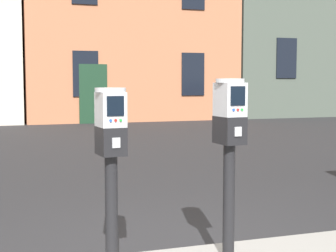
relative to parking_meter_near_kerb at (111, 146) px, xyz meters
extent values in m
cylinder|color=black|center=(0.00, 0.00, -0.48)|extent=(0.10, 0.10, 0.85)
cube|color=black|center=(0.00, 0.00, 0.04)|extent=(0.19, 0.25, 0.20)
cube|color=#A5A8AD|center=(0.01, -0.12, 0.04)|extent=(0.06, 0.02, 0.07)
cube|color=#B7BABF|center=(0.00, 0.00, 0.26)|extent=(0.19, 0.24, 0.24)
cube|color=black|center=(0.01, -0.12, 0.29)|extent=(0.12, 0.02, 0.13)
cylinder|color=blue|center=(-0.03, -0.12, 0.19)|extent=(0.02, 0.01, 0.02)
cylinder|color=red|center=(0.01, -0.12, 0.19)|extent=(0.02, 0.01, 0.02)
cylinder|color=green|center=(0.04, -0.12, 0.19)|extent=(0.02, 0.01, 0.02)
cylinder|color=#B7BABF|center=(0.00, 0.00, 0.39)|extent=(0.23, 0.23, 0.03)
cylinder|color=black|center=(0.91, 0.00, -0.46)|extent=(0.10, 0.10, 0.89)
cube|color=black|center=(0.91, 0.00, 0.09)|extent=(0.19, 0.25, 0.21)
cube|color=#A5A8AD|center=(0.92, -0.12, 0.09)|extent=(0.06, 0.02, 0.07)
cube|color=#B7BABF|center=(0.91, 0.00, 0.32)|extent=(0.19, 0.24, 0.25)
cube|color=black|center=(0.92, -0.12, 0.35)|extent=(0.12, 0.02, 0.14)
cylinder|color=blue|center=(0.88, -0.12, 0.25)|extent=(0.02, 0.01, 0.02)
cylinder|color=red|center=(0.92, -0.12, 0.25)|extent=(0.02, 0.01, 0.02)
cylinder|color=green|center=(0.95, -0.12, 0.25)|extent=(0.02, 0.01, 0.02)
cylinder|color=#B7BABF|center=(0.91, 0.00, 0.46)|extent=(0.23, 0.23, 0.03)
cube|color=black|center=(2.36, 14.71, 0.71)|extent=(0.90, 0.06, 1.60)
cube|color=black|center=(6.41, 14.71, 0.71)|extent=(0.90, 0.06, 1.60)
cube|color=#193823|center=(2.62, 14.71, 0.00)|extent=(1.00, 0.07, 2.10)
cube|color=black|center=(10.43, 14.71, 1.37)|extent=(0.90, 0.06, 1.60)
camera|label=1|loc=(-0.78, -3.52, 0.46)|focal=55.38mm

